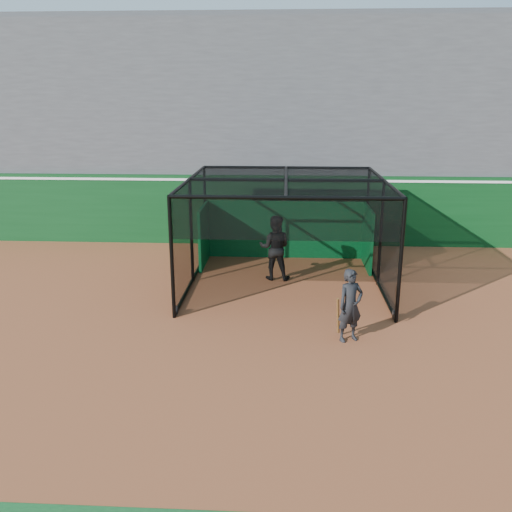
{
  "coord_description": "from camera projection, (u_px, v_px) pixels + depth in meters",
  "views": [
    {
      "loc": [
        0.88,
        -10.75,
        5.14
      ],
      "look_at": [
        0.18,
        2.0,
        1.4
      ],
      "focal_mm": 38.0,
      "sensor_mm": 36.0,
      "label": 1
    }
  ],
  "objects": [
    {
      "name": "batter",
      "position": [
        275.0,
        248.0,
        15.74
      ],
      "size": [
        0.98,
        0.8,
        1.9
      ],
      "primitive_type": "imported",
      "rotation": [
        0.0,
        0.0,
        3.06
      ],
      "color": "black",
      "rests_on": "ground"
    },
    {
      "name": "batting_cage",
      "position": [
        285.0,
        233.0,
        15.25
      ],
      "size": [
        5.43,
        5.55,
        2.98
      ],
      "color": "black",
      "rests_on": "ground"
    },
    {
      "name": "grandstand",
      "position": [
        265.0,
        114.0,
        22.3
      ],
      "size": [
        50.0,
        7.85,
        8.95
      ],
      "color": "#4C4C4F",
      "rests_on": "ground"
    },
    {
      "name": "on_deck_player",
      "position": [
        350.0,
        306.0,
        11.72
      ],
      "size": [
        0.71,
        0.62,
        1.63
      ],
      "color": "black",
      "rests_on": "ground"
    },
    {
      "name": "outfield_wall",
      "position": [
        261.0,
        208.0,
        19.58
      ],
      "size": [
        50.0,
        0.5,
        2.5
      ],
      "color": "#0B3C16",
      "rests_on": "ground"
    },
    {
      "name": "ground",
      "position": [
        243.0,
        343.0,
        11.8
      ],
      "size": [
        120.0,
        120.0,
        0.0
      ],
      "primitive_type": "plane",
      "color": "#974E2C",
      "rests_on": "ground"
    }
  ]
}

